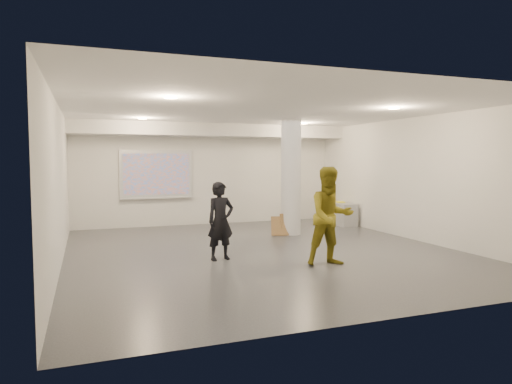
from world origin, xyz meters
name	(u,v)px	position (x,y,z in m)	size (l,w,h in m)	color
floor	(262,251)	(0.00, 0.00, 0.00)	(8.00, 9.00, 0.01)	#373B40
ceiling	(263,111)	(0.00, 0.00, 3.00)	(8.00, 9.00, 0.01)	white
wall_back	(209,175)	(0.00, 4.50, 1.50)	(8.00, 0.01, 3.00)	silver
wall_front	(397,198)	(0.00, -4.50, 1.50)	(8.00, 0.01, 3.00)	silver
wall_left	(59,185)	(-4.00, 0.00, 1.50)	(0.01, 9.00, 3.00)	silver
wall_right	(415,179)	(4.00, 0.00, 1.50)	(0.01, 9.00, 3.00)	silver
soffit_band	(214,131)	(0.00, 3.95, 2.82)	(8.00, 1.10, 0.36)	silver
downlight_nw	(142,118)	(-2.20, 2.50, 2.98)	(0.22, 0.22, 0.02)	#FFD199
downlight_ne	(303,123)	(2.20, 2.50, 2.98)	(0.22, 0.22, 0.02)	#FFD199
downlight_sw	(171,98)	(-2.20, -1.50, 2.98)	(0.22, 0.22, 0.02)	#FFD199
downlight_se	(394,108)	(2.20, -1.50, 2.98)	(0.22, 0.22, 0.02)	#FFD199
column	(291,178)	(1.50, 1.80, 1.50)	(0.52, 0.52, 3.00)	silver
projection_screen	(157,175)	(-1.60, 4.45, 1.53)	(2.10, 0.13, 1.42)	silver
credenza	(342,214)	(3.72, 2.89, 0.33)	(0.48, 1.14, 0.67)	#939598
papers_stack	(338,202)	(3.71, 3.10, 0.68)	(0.24, 0.30, 0.02)	white
postit_pad	(340,202)	(3.71, 3.00, 0.68)	(0.24, 0.33, 0.03)	yellow
cardboard_back	(289,224)	(1.42, 1.76, 0.28)	(0.52, 0.05, 0.57)	olive
cardboard_front	(280,226)	(1.16, 1.73, 0.25)	(0.46, 0.05, 0.50)	olive
woman	(221,221)	(-1.09, -0.53, 0.77)	(0.56, 0.37, 1.53)	black
man	(331,216)	(0.70, -1.68, 0.92)	(0.89, 0.69, 1.84)	olive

